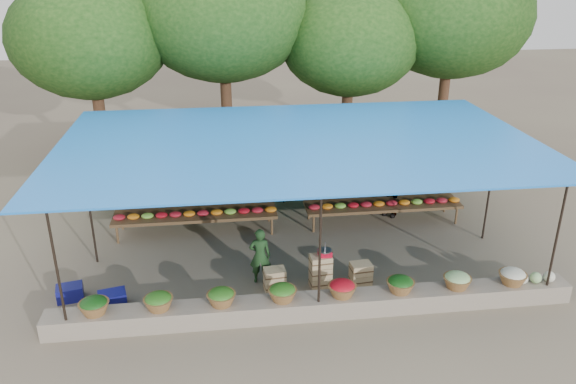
{
  "coord_description": "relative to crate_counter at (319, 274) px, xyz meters",
  "views": [
    {
      "loc": [
        -1.78,
        -12.11,
        6.66
      ],
      "look_at": [
        -0.21,
        0.2,
        1.47
      ],
      "focal_mm": 35.0,
      "sensor_mm": 36.0,
      "label": 1
    }
  ],
  "objects": [
    {
      "name": "fruit_table_left",
      "position": [
        -2.71,
        3.09,
        0.3
      ],
      "size": [
        4.21,
        0.95,
        0.93
      ],
      "color": "#47321C",
      "rests_on": "ground"
    },
    {
      "name": "netting_backdrop",
      "position": [
        -0.22,
        4.89,
        0.94
      ],
      "size": [
        10.6,
        0.06,
        2.5
      ],
      "primitive_type": "cube",
      "color": "#1B4C1F",
      "rests_on": "ground"
    },
    {
      "name": "customer_right",
      "position": [
        2.63,
        3.44,
        0.54
      ],
      "size": [
        1.03,
        0.95,
        1.7
      ],
      "primitive_type": "imported",
      "rotation": [
        0.0,
        0.0,
        -0.69
      ],
      "color": "slate",
      "rests_on": "ground"
    },
    {
      "name": "crate_counter",
      "position": [
        0.0,
        0.0,
        0.0
      ],
      "size": [
        2.38,
        0.38,
        0.77
      ],
      "color": "tan",
      "rests_on": "ground"
    },
    {
      "name": "fruit_table_right",
      "position": [
        2.29,
        3.09,
        0.3
      ],
      "size": [
        4.21,
        0.95,
        0.93
      ],
      "color": "#47321C",
      "rests_on": "ground"
    },
    {
      "name": "vendor_seated",
      "position": [
        -1.25,
        0.38,
        0.34
      ],
      "size": [
        0.5,
        0.36,
        1.3
      ],
      "primitive_type": "imported",
      "rotation": [
        0.0,
        0.0,
        3.04
      ],
      "color": "#1A3919",
      "rests_on": "ground"
    },
    {
      "name": "blue_crate_back",
      "position": [
        -5.28,
        0.18,
        -0.15
      ],
      "size": [
        0.6,
        0.48,
        0.32
      ],
      "primitive_type": "cube",
      "rotation": [
        0.0,
        0.0,
        0.21
      ],
      "color": "navy",
      "rests_on": "ground"
    },
    {
      "name": "produce_baskets",
      "position": [
        -0.32,
        -1.01,
        0.25
      ],
      "size": [
        8.98,
        0.58,
        0.34
      ],
      "color": "brown",
      "rests_on": "stone_curb"
    },
    {
      "name": "ground",
      "position": [
        -0.22,
        1.74,
        -0.31
      ],
      "size": [
        60.0,
        60.0,
        0.0
      ],
      "primitive_type": "plane",
      "color": "#68594C",
      "rests_on": "ground"
    },
    {
      "name": "weighing_scale",
      "position": [
        0.11,
        0.0,
        0.53
      ],
      "size": [
        0.3,
        0.3,
        0.32
      ],
      "color": "red",
      "rests_on": "crate_counter"
    },
    {
      "name": "customer_left",
      "position": [
        -4.45,
        3.77,
        0.54
      ],
      "size": [
        0.98,
        0.86,
        1.7
      ],
      "primitive_type": "imported",
      "rotation": [
        0.0,
        0.0,
        -0.3
      ],
      "color": "slate",
      "rests_on": "ground"
    },
    {
      "name": "blue_crate_front",
      "position": [
        -4.35,
        -0.2,
        -0.15
      ],
      "size": [
        0.63,
        0.51,
        0.33
      ],
      "primitive_type": "cube",
      "rotation": [
        0.0,
        0.0,
        0.23
      ],
      "color": "navy",
      "rests_on": "ground"
    },
    {
      "name": "stone_curb",
      "position": [
        -0.22,
        -1.01,
        -0.11
      ],
      "size": [
        10.6,
        0.55,
        0.4
      ],
      "primitive_type": "cube",
      "color": "slate",
      "rests_on": "ground"
    },
    {
      "name": "stall_canopy",
      "position": [
        -0.22,
        1.81,
        2.36
      ],
      "size": [
        10.8,
        6.6,
        2.82
      ],
      "color": "black",
      "rests_on": "ground"
    },
    {
      "name": "customer_mid",
      "position": [
        1.86,
        4.03,
        0.43
      ],
      "size": [
        1.1,
        1.0,
        1.49
      ],
      "primitive_type": "imported",
      "rotation": [
        0.0,
        0.0,
        0.6
      ],
      "color": "slate",
      "rests_on": "ground"
    },
    {
      "name": "tree_row",
      "position": [
        0.28,
        7.83,
        4.39
      ],
      "size": [
        16.51,
        5.5,
        7.12
      ],
      "color": "#341B13",
      "rests_on": "ground"
    }
  ]
}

